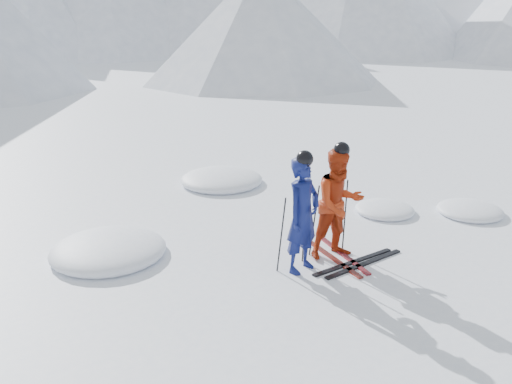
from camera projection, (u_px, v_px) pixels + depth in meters
ground at (348, 241)px, 9.72m from camera, size 160.00×160.00×0.00m
skier_blue at (303, 215)px, 8.35m from camera, size 0.77×0.60×1.85m
skier_red at (339, 204)px, 8.83m from camera, size 1.02×0.86×1.86m
pole_blue_left at (281, 235)px, 8.40m from camera, size 0.12×0.09×1.23m
pole_blue_right at (305, 225)px, 8.78m from camera, size 0.12×0.07×1.23m
pole_red_left at (314, 221)px, 8.96m from camera, size 0.12×0.10×1.23m
pole_red_right at (345, 215)px, 9.21m from camera, size 0.12×0.09×1.23m
ski_worn_left at (331, 257)px, 9.06m from camera, size 0.35×1.69×0.03m
ski_worn_right at (341, 253)px, 9.19m from camera, size 0.47×1.68×0.03m
ski_loose_a at (353, 262)px, 8.86m from camera, size 1.70×0.10×0.03m
ski_loose_b at (364, 264)px, 8.80m from camera, size 1.70×0.16×0.03m
snow_lumps at (230, 213)px, 11.06m from camera, size 8.39×6.22×0.43m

